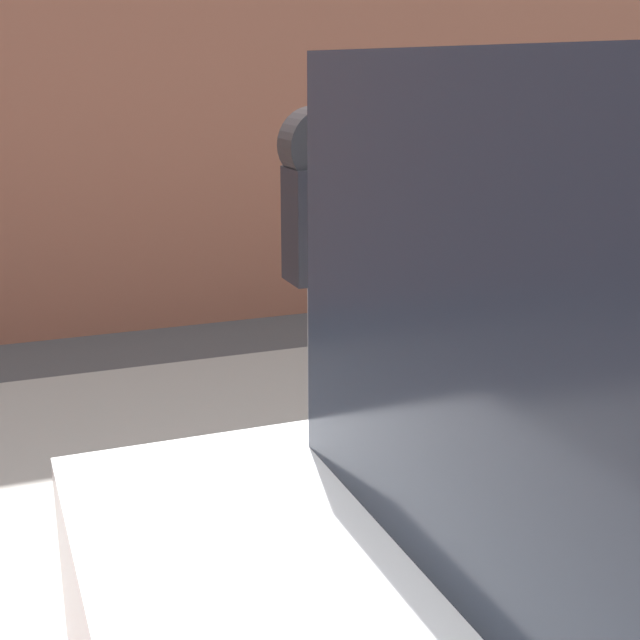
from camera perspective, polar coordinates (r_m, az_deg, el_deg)
sidewalk at (r=3.78m, az=-10.62°, el=-10.72°), size 24.00×2.80×0.12m
parking_meter at (r=2.57m, az=0.00°, el=3.31°), size 0.21×0.16×1.51m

